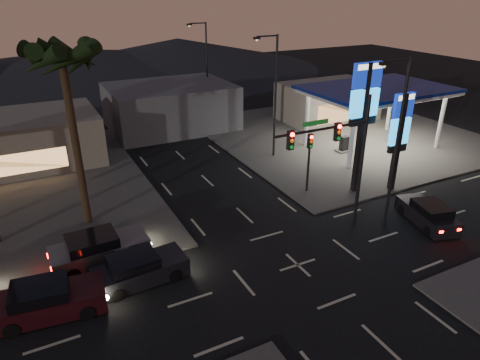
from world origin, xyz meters
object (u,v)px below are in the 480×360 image
car_lane_a_mid (48,300)px  suv_station (428,214)px  traffic_signal_mast (340,148)px  car_lane_a_front (139,269)px  pylon_sign_tall (364,103)px  car_lane_b_front (99,250)px  gas_station (377,92)px  pylon_sign_short (400,128)px

car_lane_a_mid → suv_station: 21.46m
traffic_signal_mast → car_lane_a_front: traffic_signal_mast is taller
pylon_sign_tall → car_lane_a_front: size_ratio=1.90×
car_lane_a_front → car_lane_a_mid: bearing=-173.8°
car_lane_b_front → gas_station: bearing=15.5°
traffic_signal_mast → car_lane_a_mid: 16.27m
gas_station → car_lane_a_mid: bearing=-160.3°
suv_station → traffic_signal_mast: bearing=160.8°
traffic_signal_mast → pylon_sign_tall: bearing=36.5°
pylon_sign_tall → car_lane_b_front: pylon_sign_tall is taller
traffic_signal_mast → gas_station: bearing=39.3°
pylon_sign_short → suv_station: 6.21m
car_lane_a_mid → suv_station: car_lane_a_mid is taller
gas_station → pylon_sign_short: bearing=-123.7°
gas_station → pylon_sign_tall: (-7.50, -6.50, 1.31)m
pylon_sign_short → suv_station: (-1.51, -4.51, -4.00)m
gas_station → car_lane_b_front: gas_station is taller
suv_station → pylon_sign_tall: bearing=100.2°
pylon_sign_short → car_lane_b_front: pylon_sign_short is taller
gas_station → pylon_sign_tall: pylon_sign_tall is taller
pylon_sign_short → suv_station: bearing=-108.5°
car_lane_a_mid → suv_station: (21.36, -2.01, -0.07)m
car_lane_a_front → car_lane_a_mid: car_lane_a_mid is taller
pylon_sign_tall → traffic_signal_mast: 6.02m
car_lane_a_mid → car_lane_a_front: bearing=6.2°
gas_station → suv_station: bearing=-118.5°
pylon_sign_tall → suv_station: pylon_sign_tall is taller
pylon_sign_tall → car_lane_b_front: (-17.65, -0.48, -5.63)m
gas_station → pylon_sign_short: (-5.00, -7.50, -0.42)m
car_lane_a_mid → suv_station: bearing=-5.4°
traffic_signal_mast → pylon_sign_short: bearing=19.1°
gas_station → car_lane_a_mid: (-27.88, -10.00, -4.35)m
pylon_sign_tall → car_lane_a_front: pylon_sign_tall is taller
traffic_signal_mast → suv_station: (5.73, -2.00, -4.57)m
pylon_sign_tall → suv_station: 8.01m
pylon_sign_short → suv_station: size_ratio=1.54×
gas_station → pylon_sign_tall: 10.01m
gas_station → suv_station: size_ratio=2.68×
pylon_sign_tall → car_lane_a_front: bearing=-169.4°
pylon_sign_tall → traffic_signal_mast: size_ratio=1.12×
traffic_signal_mast → car_lane_b_front: 13.98m
pylon_sign_short → car_lane_a_mid: 23.34m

